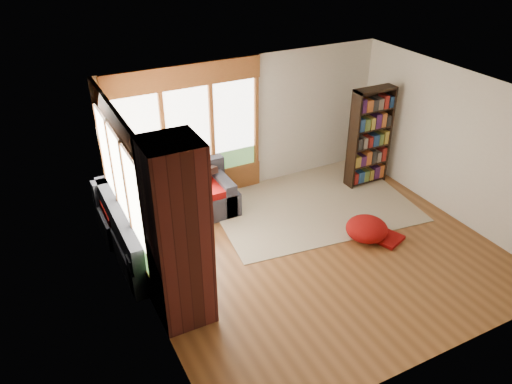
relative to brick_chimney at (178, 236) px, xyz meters
name	(u,v)px	position (x,y,z in m)	size (l,w,h in m)	color
floor	(317,251)	(2.40, 0.35, -1.30)	(5.50, 5.50, 0.00)	brown
ceiling	(329,98)	(2.40, 0.35, 1.30)	(5.50, 5.50, 0.00)	white
wall_back	(248,125)	(2.40, 2.85, 0.00)	(5.50, 0.04, 2.60)	silver
wall_front	(449,278)	(2.40, -2.15, 0.00)	(5.50, 0.04, 2.60)	silver
wall_left	(143,229)	(-0.35, 0.35, 0.00)	(0.04, 5.00, 2.60)	silver
wall_right	(457,146)	(5.15, 0.35, 0.00)	(0.04, 5.00, 2.60)	silver
windows_back	(189,134)	(1.20, 2.82, 0.05)	(2.82, 0.10, 1.90)	#965526
windows_left	(121,184)	(-0.32, 1.55, 0.05)	(0.10, 2.62, 1.90)	#965526
roller_blind	(106,138)	(-0.29, 2.38, 0.45)	(0.03, 0.72, 0.90)	olive
brick_chimney	(178,236)	(0.00, 0.00, 0.00)	(0.70, 0.70, 2.60)	#471914
sectional_sofa	(167,215)	(0.45, 2.05, -1.00)	(2.20, 2.20, 0.80)	#262632
area_rug	(309,202)	(3.12, 1.72, -1.29)	(3.59, 2.75, 0.01)	beige
bookshelf	(370,137)	(4.54, 1.88, -0.32)	(0.84, 0.28, 1.97)	black
pouf	(367,228)	(3.33, 0.29, -1.10)	(0.70, 0.70, 0.38)	maroon
dog_tan	(173,192)	(0.55, 1.94, -0.52)	(0.99, 0.93, 0.48)	brown
dog_brindle	(161,217)	(0.17, 1.39, -0.57)	(0.52, 0.77, 0.40)	black
throw_pillows	(169,188)	(0.53, 2.10, -0.52)	(1.98, 1.68, 0.45)	black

